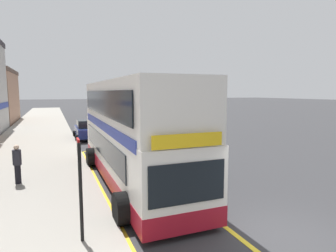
{
  "coord_description": "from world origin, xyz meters",
  "views": [
    {
      "loc": [
        -5.61,
        -5.62,
        3.95
      ],
      "look_at": [
        -0.04,
        8.19,
        2.17
      ],
      "focal_mm": 30.65,
      "sensor_mm": 36.0,
      "label": 1
    }
  ],
  "objects_px": {
    "bus_stop_sign": "(80,181)",
    "double_decker_bus": "(131,135)",
    "parked_car_white_ahead": "(109,108)",
    "pedestrian_waiting_near_sign": "(17,163)",
    "parked_car_navy_distant": "(87,130)"
  },
  "relations": [
    {
      "from": "double_decker_bus",
      "to": "bus_stop_sign",
      "type": "distance_m",
      "value": 5.48
    },
    {
      "from": "parked_car_white_ahead",
      "to": "parked_car_navy_distant",
      "type": "relative_size",
      "value": 1.0
    },
    {
      "from": "bus_stop_sign",
      "to": "parked_car_navy_distant",
      "type": "bearing_deg",
      "value": 83.27
    },
    {
      "from": "double_decker_bus",
      "to": "bus_stop_sign",
      "type": "relative_size",
      "value": 4.38
    },
    {
      "from": "parked_car_white_ahead",
      "to": "bus_stop_sign",
      "type": "bearing_deg",
      "value": -102.21
    },
    {
      "from": "parked_car_white_ahead",
      "to": "pedestrian_waiting_near_sign",
      "type": "xyz_separation_m",
      "value": [
        -12.16,
        -45.03,
        0.23
      ]
    },
    {
      "from": "bus_stop_sign",
      "to": "parked_car_white_ahead",
      "type": "xyz_separation_m",
      "value": [
        10.13,
        50.8,
        -0.89
      ]
    },
    {
      "from": "parked_car_white_ahead",
      "to": "parked_car_navy_distant",
      "type": "height_order",
      "value": "same"
    },
    {
      "from": "bus_stop_sign",
      "to": "parked_car_white_ahead",
      "type": "bearing_deg",
      "value": 78.72
    },
    {
      "from": "bus_stop_sign",
      "to": "double_decker_bus",
      "type": "bearing_deg",
      "value": 61.73
    },
    {
      "from": "double_decker_bus",
      "to": "pedestrian_waiting_near_sign",
      "type": "height_order",
      "value": "double_decker_bus"
    },
    {
      "from": "double_decker_bus",
      "to": "pedestrian_waiting_near_sign",
      "type": "xyz_separation_m",
      "value": [
        -4.62,
        0.94,
        -1.04
      ]
    },
    {
      "from": "parked_car_white_ahead",
      "to": "pedestrian_waiting_near_sign",
      "type": "height_order",
      "value": "pedestrian_waiting_near_sign"
    },
    {
      "from": "pedestrian_waiting_near_sign",
      "to": "bus_stop_sign",
      "type": "bearing_deg",
      "value": -70.6
    },
    {
      "from": "double_decker_bus",
      "to": "parked_car_white_ahead",
      "type": "xyz_separation_m",
      "value": [
        7.54,
        45.98,
        -1.27
      ]
    }
  ]
}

